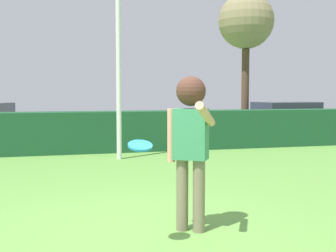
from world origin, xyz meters
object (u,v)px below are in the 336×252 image
Objects in this scene: person at (191,133)px; frisbee at (140,146)px; bare_elm_tree at (246,23)px; lamppost at (118,30)px; parked_car_blue at (286,117)px.

person is 7.20× the size of frisbee.
bare_elm_tree is at bearing 60.70° from frisbee.
lamppost is 8.72m from parked_car_blue.
lamppost is at bearing 83.15° from frisbee.
bare_elm_tree is (5.95, 5.71, 1.27)m from lamppost.
lamppost reaches higher than person.
person is at bearing -90.69° from lamppost.
lamppost is at bearing -147.62° from parked_car_blue.
lamppost is (0.07, 5.78, 1.93)m from person.
frisbee is 6.59m from lamppost.
lamppost is at bearing -136.19° from bare_elm_tree.
person is 6.09m from lamppost.
frisbee is 14.08m from bare_elm_tree.
lamppost is at bearing 89.31° from person.
lamppost reaches higher than parked_car_blue.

